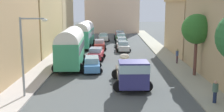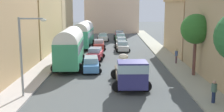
% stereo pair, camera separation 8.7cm
% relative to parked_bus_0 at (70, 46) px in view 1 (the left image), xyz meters
% --- Properties ---
extents(ground_plane, '(154.00, 154.00, 0.00)m').
position_rel_parked_bus_0_xyz_m(ground_plane, '(4.52, 9.44, -2.37)').
color(ground_plane, '#4A5051').
extents(sidewalk_left, '(2.50, 70.00, 0.14)m').
position_rel_parked_bus_0_xyz_m(sidewalk_left, '(-2.73, 9.44, -2.30)').
color(sidewalk_left, '#B1AAA4').
rests_on(sidewalk_left, ground).
extents(sidewalk_right, '(2.50, 70.00, 0.14)m').
position_rel_parked_bus_0_xyz_m(sidewalk_right, '(11.77, 9.44, -2.30)').
color(sidewalk_right, '#9D9E8B').
rests_on(sidewalk_right, ground).
extents(building_left_2, '(4.77, 14.75, 14.08)m').
position_rel_parked_bus_0_xyz_m(building_left_2, '(-6.15, 10.70, 4.70)').
color(building_left_2, tan).
rests_on(building_left_2, ground).
extents(building_left_3, '(5.51, 13.61, 11.32)m').
position_rel_parked_bus_0_xyz_m(building_left_3, '(-6.49, 25.19, 3.32)').
color(building_left_3, tan).
rests_on(building_left_3, ground).
extents(building_right_2, '(5.74, 12.00, 7.97)m').
position_rel_parked_bus_0_xyz_m(building_right_2, '(15.63, 9.20, 1.65)').
color(building_right_2, tan).
rests_on(building_right_2, ground).
extents(distant_church, '(13.13, 7.20, 21.80)m').
position_rel_parked_bus_0_xyz_m(distant_church, '(4.52, 40.75, 5.14)').
color(distant_church, beige).
rests_on(distant_church, ground).
extents(parked_bus_0, '(3.49, 8.34, 4.28)m').
position_rel_parked_bus_0_xyz_m(parked_bus_0, '(0.00, 0.00, 0.00)').
color(parked_bus_0, '#379466').
rests_on(parked_bus_0, ground).
extents(parked_bus_1, '(3.46, 8.92, 4.16)m').
position_rel_parked_bus_0_xyz_m(parked_bus_1, '(0.03, 14.41, -0.06)').
color(parked_bus_1, '#2E8F70').
rests_on(parked_bus_1, ground).
extents(cargo_truck_0, '(3.28, 6.80, 2.49)m').
position_rel_parked_bus_0_xyz_m(cargo_truck_0, '(6.11, -7.58, -1.08)').
color(cargo_truck_0, navy).
rests_on(cargo_truck_0, ground).
extents(car_0, '(2.30, 4.35, 1.50)m').
position_rel_parked_bus_0_xyz_m(car_0, '(6.12, 11.19, -1.61)').
color(car_0, silver).
rests_on(car_0, ground).
extents(car_1, '(2.20, 3.83, 1.47)m').
position_rel_parked_bus_0_xyz_m(car_1, '(6.12, 16.69, -1.63)').
color(car_1, silver).
rests_on(car_1, ground).
extents(car_2, '(2.48, 4.22, 1.57)m').
position_rel_parked_bus_0_xyz_m(car_2, '(6.12, 22.19, -1.58)').
color(car_2, '#4B8E4E').
rests_on(car_2, ground).
extents(car_3, '(2.38, 4.18, 1.56)m').
position_rel_parked_bus_0_xyz_m(car_3, '(6.12, 27.69, -1.58)').
color(car_3, '#B02630').
rests_on(car_3, ground).
extents(car_4, '(2.33, 4.48, 1.50)m').
position_rel_parked_bus_0_xyz_m(car_4, '(2.42, -1.67, -1.61)').
color(car_4, '#4785C7').
rests_on(car_4, ground).
extents(car_5, '(2.43, 3.96, 1.52)m').
position_rel_parked_bus_0_xyz_m(car_5, '(2.48, 4.46, -1.60)').
color(car_5, '#B22630').
rests_on(car_5, ground).
extents(car_6, '(2.25, 4.12, 1.58)m').
position_rel_parked_bus_0_xyz_m(car_6, '(2.56, 12.44, -1.57)').
color(car_6, '#B0342F').
rests_on(car_6, ground).
extents(car_7, '(2.47, 3.73, 1.57)m').
position_rel_parked_bus_0_xyz_m(car_7, '(2.84, 22.73, -1.59)').
color(car_7, silver).
rests_on(car_7, ground).
extents(pedestrian_0, '(0.44, 0.44, 1.82)m').
position_rel_parked_bus_0_xyz_m(pedestrian_0, '(12.00, 1.59, -1.31)').
color(pedestrian_0, '#563B46').
rests_on(pedestrian_0, ground).
extents(pedestrian_1, '(0.44, 0.44, 1.72)m').
position_rel_parked_bus_0_xyz_m(pedestrian_1, '(11.56, -11.70, -1.40)').
color(pedestrian_1, '#1A2546').
rests_on(pedestrian_1, ground).
extents(streetlamp_near, '(2.03, 0.28, 5.92)m').
position_rel_parked_bus_0_xyz_m(streetlamp_near, '(-1.68, -10.22, 1.25)').
color(streetlamp_near, gray).
rests_on(streetlamp_near, ground).
extents(roadside_tree_1, '(2.81, 2.81, 5.97)m').
position_rel_parked_bus_0_xyz_m(roadside_tree_1, '(12.42, -3.94, 2.16)').
color(roadside_tree_1, brown).
rests_on(roadside_tree_1, ground).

